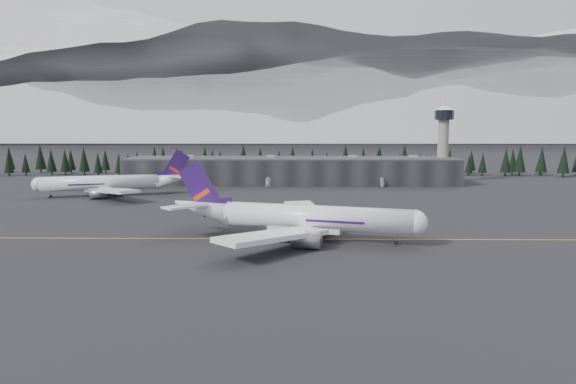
{
  "coord_description": "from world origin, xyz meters",
  "views": [
    {
      "loc": [
        2.31,
        -127.37,
        27.99
      ],
      "look_at": [
        0.0,
        20.0,
        9.0
      ],
      "focal_mm": 32.0,
      "sensor_mm": 36.0,
      "label": 1
    }
  ],
  "objects_px": {
    "jet_main": "(294,217)",
    "control_tower": "(443,135)",
    "jet_parked": "(115,183)",
    "terminal": "(291,170)",
    "gse_vehicle_a": "(268,186)",
    "gse_vehicle_b": "(382,185)"
  },
  "relations": [
    {
      "from": "control_tower",
      "to": "jet_main",
      "type": "height_order",
      "value": "control_tower"
    },
    {
      "from": "jet_main",
      "to": "gse_vehicle_b",
      "type": "xyz_separation_m",
      "value": [
        40.43,
        110.0,
        -4.68
      ]
    },
    {
      "from": "jet_parked",
      "to": "gse_vehicle_b",
      "type": "xyz_separation_m",
      "value": [
        113.45,
        30.87,
        -4.44
      ]
    },
    {
      "from": "gse_vehicle_b",
      "to": "jet_main",
      "type": "bearing_deg",
      "value": -39.2
    },
    {
      "from": "terminal",
      "to": "jet_parked",
      "type": "height_order",
      "value": "jet_parked"
    },
    {
      "from": "control_tower",
      "to": "gse_vehicle_a",
      "type": "xyz_separation_m",
      "value": [
        -85.59,
        -21.94,
        -22.77
      ]
    },
    {
      "from": "terminal",
      "to": "jet_parked",
      "type": "distance_m",
      "value": 85.49
    },
    {
      "from": "terminal",
      "to": "control_tower",
      "type": "bearing_deg",
      "value": 2.29
    },
    {
      "from": "jet_parked",
      "to": "gse_vehicle_b",
      "type": "distance_m",
      "value": 117.65
    },
    {
      "from": "jet_parked",
      "to": "gse_vehicle_a",
      "type": "bearing_deg",
      "value": -171.77
    },
    {
      "from": "control_tower",
      "to": "gse_vehicle_b",
      "type": "xyz_separation_m",
      "value": [
        -32.71,
        -19.5,
        -22.64
      ]
    },
    {
      "from": "gse_vehicle_a",
      "to": "gse_vehicle_b",
      "type": "distance_m",
      "value": 52.94
    },
    {
      "from": "jet_main",
      "to": "gse_vehicle_a",
      "type": "distance_m",
      "value": 108.38
    },
    {
      "from": "jet_main",
      "to": "gse_vehicle_b",
      "type": "height_order",
      "value": "jet_main"
    },
    {
      "from": "jet_parked",
      "to": "gse_vehicle_a",
      "type": "height_order",
      "value": "jet_parked"
    },
    {
      "from": "control_tower",
      "to": "jet_main",
      "type": "distance_m",
      "value": 149.8
    },
    {
      "from": "jet_main",
      "to": "control_tower",
      "type": "bearing_deg",
      "value": 75.94
    },
    {
      "from": "jet_main",
      "to": "jet_parked",
      "type": "xyz_separation_m",
      "value": [
        -73.01,
        79.12,
        -0.24
      ]
    },
    {
      "from": "jet_main",
      "to": "jet_parked",
      "type": "relative_size",
      "value": 1.05
    },
    {
      "from": "terminal",
      "to": "control_tower",
      "type": "height_order",
      "value": "control_tower"
    },
    {
      "from": "jet_parked",
      "to": "jet_main",
      "type": "bearing_deg",
      "value": 115.78
    },
    {
      "from": "control_tower",
      "to": "jet_main",
      "type": "relative_size",
      "value": 0.59
    }
  ]
}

